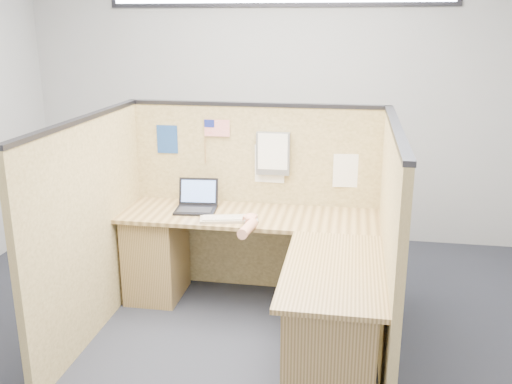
% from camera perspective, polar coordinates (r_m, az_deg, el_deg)
% --- Properties ---
extents(floor, '(5.00, 5.00, 0.00)m').
position_cam_1_polar(floor, '(4.01, -2.51, -15.28)').
color(floor, black).
rests_on(floor, ground).
extents(wall_back, '(5.00, 0.00, 5.00)m').
position_cam_1_polar(wall_back, '(5.67, 2.17, 9.28)').
color(wall_back, '#A4A6AA').
rests_on(wall_back, floor).
extents(wall_front, '(5.00, 0.00, 5.00)m').
position_cam_1_polar(wall_front, '(1.49, -22.31, -13.40)').
color(wall_front, '#A4A6AA').
rests_on(wall_front, floor).
extents(cubicle_partitions, '(2.06, 1.83, 1.53)m').
position_cam_1_polar(cubicle_partitions, '(4.06, -1.38, -2.86)').
color(cubicle_partitions, olive).
rests_on(cubicle_partitions, floor).
extents(l_desk, '(1.95, 1.75, 0.73)m').
position_cam_1_polar(l_desk, '(4.04, 0.86, -8.68)').
color(l_desk, brown).
rests_on(l_desk, floor).
extents(laptop, '(0.33, 0.32, 0.22)m').
position_cam_1_polar(laptop, '(4.43, -5.87, -1.03)').
color(laptop, black).
rests_on(laptop, l_desk).
extents(keyboard, '(0.45, 0.23, 0.03)m').
position_cam_1_polar(keyboard, '(4.17, -2.70, -2.71)').
color(keyboard, gray).
rests_on(keyboard, l_desk).
extents(mouse, '(0.11, 0.08, 0.05)m').
position_cam_1_polar(mouse, '(4.10, -0.53, -2.86)').
color(mouse, silver).
rests_on(mouse, l_desk).
extents(hand_forearm, '(0.11, 0.39, 0.08)m').
position_cam_1_polar(hand_forearm, '(3.97, -0.74, -3.32)').
color(hand_forearm, tan).
rests_on(hand_forearm, l_desk).
extents(blue_poster, '(0.17, 0.01, 0.23)m').
position_cam_1_polar(blue_poster, '(4.63, -8.87, 5.23)').
color(blue_poster, navy).
rests_on(blue_poster, cubicle_partitions).
extents(american_flag, '(0.21, 0.01, 0.35)m').
position_cam_1_polar(american_flag, '(4.49, -4.21, 6.25)').
color(american_flag, olive).
rests_on(american_flag, cubicle_partitions).
extents(file_holder, '(0.26, 0.05, 0.33)m').
position_cam_1_polar(file_holder, '(4.42, 1.72, 3.88)').
color(file_holder, slate).
rests_on(file_holder, cubicle_partitions).
extents(paper_left, '(0.24, 0.01, 0.30)m').
position_cam_1_polar(paper_left, '(4.47, 1.37, 2.82)').
color(paper_left, white).
rests_on(paper_left, cubicle_partitions).
extents(paper_right, '(0.20, 0.02, 0.26)m').
position_cam_1_polar(paper_right, '(4.43, 9.04, 2.11)').
color(paper_right, white).
rests_on(paper_right, cubicle_partitions).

